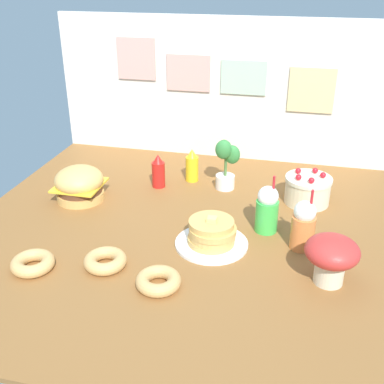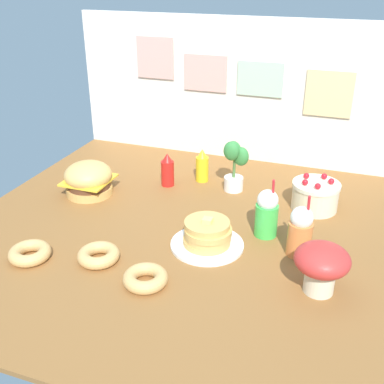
% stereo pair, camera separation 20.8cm
% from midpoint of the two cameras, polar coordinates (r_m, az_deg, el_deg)
% --- Properties ---
extents(ground_plane, '(1.95, 1.87, 0.02)m').
position_cam_midpoint_polar(ground_plane, '(2.14, -4.16, -4.86)').
color(ground_plane, brown).
extents(back_wall, '(1.95, 0.04, 0.82)m').
position_cam_midpoint_polar(back_wall, '(2.82, 1.25, 12.28)').
color(back_wall, silver).
rests_on(back_wall, ground_plane).
extents(burger, '(0.24, 0.24, 0.17)m').
position_cam_midpoint_polar(burger, '(2.45, -15.79, 0.87)').
color(burger, '#DBA859').
rests_on(burger, ground_plane).
extents(pancake_stack, '(0.31, 0.31, 0.13)m').
position_cam_midpoint_polar(pancake_stack, '(1.99, -0.60, -5.27)').
color(pancake_stack, white).
rests_on(pancake_stack, ground_plane).
extents(layer_cake, '(0.23, 0.23, 0.17)m').
position_cam_midpoint_polar(layer_cake, '(2.38, 11.35, 0.21)').
color(layer_cake, beige).
rests_on(layer_cake, ground_plane).
extents(ketchup_bottle, '(0.07, 0.07, 0.18)m').
position_cam_midpoint_polar(ketchup_bottle, '(2.51, -6.45, 2.38)').
color(ketchup_bottle, red).
rests_on(ketchup_bottle, ground_plane).
extents(mustard_bottle, '(0.07, 0.07, 0.18)m').
position_cam_midpoint_polar(mustard_bottle, '(2.57, -2.32, 3.09)').
color(mustard_bottle, yellow).
rests_on(mustard_bottle, ground_plane).
extents(cream_soda_cup, '(0.10, 0.10, 0.27)m').
position_cam_midpoint_polar(cream_soda_cup, '(2.08, 6.23, -2.15)').
color(cream_soda_cup, green).
rests_on(cream_soda_cup, ground_plane).
extents(orange_float_cup, '(0.10, 0.10, 0.27)m').
position_cam_midpoint_polar(orange_float_cup, '(1.98, 10.37, -4.04)').
color(orange_float_cup, orange).
rests_on(orange_float_cup, ground_plane).
extents(donut_pink_glaze, '(0.17, 0.17, 0.05)m').
position_cam_midpoint_polar(donut_pink_glaze, '(2.00, -21.54, -8.04)').
color(donut_pink_glaze, tan).
rests_on(donut_pink_glaze, ground_plane).
extents(donut_chocolate, '(0.17, 0.17, 0.05)m').
position_cam_midpoint_polar(donut_chocolate, '(1.93, -13.51, -8.13)').
color(donut_chocolate, tan).
rests_on(donut_chocolate, ground_plane).
extents(donut_vanilla, '(0.17, 0.17, 0.05)m').
position_cam_midpoint_polar(donut_vanilla, '(1.78, -7.48, -10.65)').
color(donut_vanilla, tan).
rests_on(donut_vanilla, ground_plane).
extents(potted_plant, '(0.13, 0.11, 0.28)m').
position_cam_midpoint_polar(potted_plant, '(2.45, 1.70, 3.57)').
color(potted_plant, white).
rests_on(potted_plant, ground_plane).
extents(mushroom_stool, '(0.20, 0.20, 0.19)m').
position_cam_midpoint_polar(mushroom_stool, '(1.79, 13.29, -7.54)').
color(mushroom_stool, beige).
rests_on(mushroom_stool, ground_plane).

